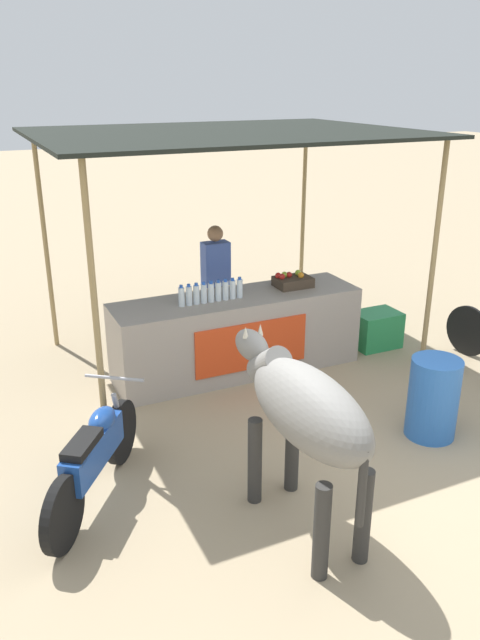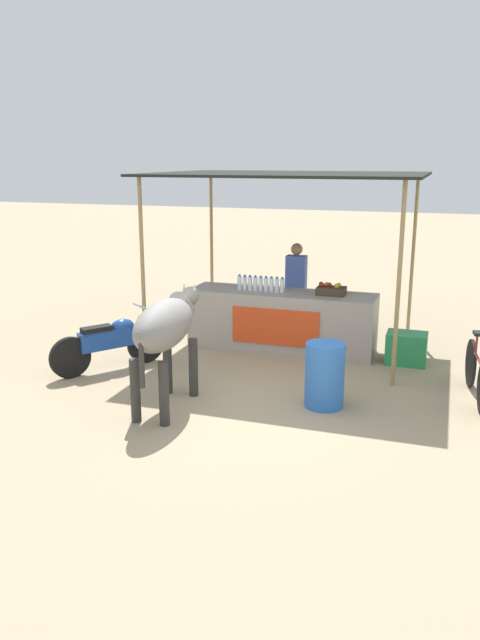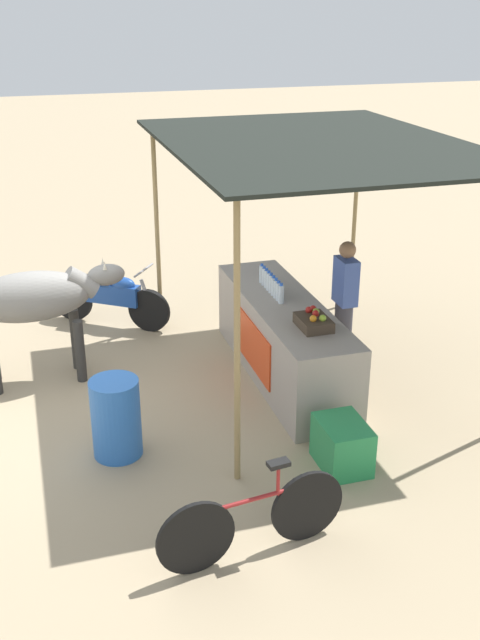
{
  "view_description": "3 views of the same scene",
  "coord_description": "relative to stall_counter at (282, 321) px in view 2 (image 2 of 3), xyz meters",
  "views": [
    {
      "loc": [
        -2.88,
        -4.13,
        3.35
      ],
      "look_at": [
        -0.33,
        1.41,
        0.99
      ],
      "focal_mm": 35.0,
      "sensor_mm": 36.0,
      "label": 1
    },
    {
      "loc": [
        2.5,
        -7.29,
        3.05
      ],
      "look_at": [
        -0.18,
        0.62,
        0.87
      ],
      "focal_mm": 35.0,
      "sensor_mm": 36.0,
      "label": 2
    },
    {
      "loc": [
        7.66,
        -0.64,
        4.26
      ],
      "look_at": [
        0.37,
        1.54,
        0.97
      ],
      "focal_mm": 42.0,
      "sensor_mm": 36.0,
      "label": 3
    }
  ],
  "objects": [
    {
      "name": "stall_counter",
      "position": [
        0.0,
        0.0,
        0.0
      ],
      "size": [
        3.0,
        0.82,
        0.96
      ],
      "color": "#9E9389",
      "rests_on": "ground"
    },
    {
      "name": "motorcycle_parked",
      "position": [
        -2.12,
        -1.79,
        -0.05
      ],
      "size": [
        1.11,
        1.51,
        0.9
      ],
      "color": "black",
      "rests_on": "ground"
    },
    {
      "name": "cow",
      "position": [
        -0.72,
        -2.8,
        0.55
      ],
      "size": [
        0.58,
        1.83,
        1.44
      ],
      "color": "gray",
      "rests_on": "ground"
    },
    {
      "name": "bicycle_leaning",
      "position": [
        2.95,
        -1.31,
        -0.13
      ],
      "size": [
        0.25,
        1.65,
        0.85
      ],
      "color": "black",
      "rests_on": "ground"
    },
    {
      "name": "cooler_box",
      "position": [
        1.99,
        -0.1,
        -0.24
      ],
      "size": [
        0.6,
        0.44,
        0.48
      ],
      "primitive_type": "cube",
      "color": "#268C4C",
      "rests_on": "ground"
    },
    {
      "name": "fruit_crate",
      "position": [
        0.77,
        0.06,
        0.55
      ],
      "size": [
        0.44,
        0.32,
        0.18
      ],
      "color": "#3F3326",
      "rests_on": "stall_counter"
    },
    {
      "name": "stall_awning",
      "position": [
        0.0,
        0.3,
        2.22
      ],
      "size": [
        4.2,
        3.2,
        2.82
      ],
      "color": "black",
      "rests_on": "ground"
    },
    {
      "name": "water_bottle_row",
      "position": [
        -0.35,
        -0.05,
        0.59
      ],
      "size": [
        0.79,
        0.07,
        0.25
      ],
      "color": "silver",
      "rests_on": "stall_counter"
    },
    {
      "name": "ground_plane",
      "position": [
        0.0,
        -2.2,
        -0.48
      ],
      "size": [
        60.0,
        60.0,
        0.0
      ],
      "primitive_type": "plane",
      "color": "tan"
    },
    {
      "name": "water_barrel",
      "position": [
        1.14,
        -2.17,
        -0.07
      ],
      "size": [
        0.49,
        0.49,
        0.83
      ],
      "primitive_type": "cylinder",
      "color": "blue",
      "rests_on": "ground"
    },
    {
      "name": "vendor_behind_counter",
      "position": [
        0.04,
        0.75,
        0.37
      ],
      "size": [
        0.34,
        0.22,
        1.65
      ],
      "color": "#383842",
      "rests_on": "ground"
    }
  ]
}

